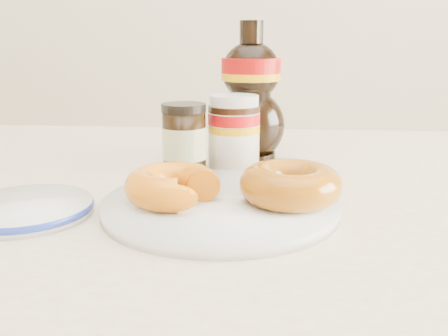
# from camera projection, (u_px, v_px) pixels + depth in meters

# --- Properties ---
(dining_table) EXTENTS (1.40, 0.90, 0.75)m
(dining_table) POSITION_uv_depth(u_px,v_px,m) (229.00, 256.00, 0.62)
(dining_table) COLOR #F8DFBC
(dining_table) RESTS_ON ground
(plate) EXTENTS (0.26, 0.26, 0.01)m
(plate) POSITION_uv_depth(u_px,v_px,m) (220.00, 205.00, 0.54)
(plate) COLOR white
(plate) RESTS_ON dining_table
(donut_bitten) EXTENTS (0.11, 0.11, 0.04)m
(donut_bitten) POSITION_uv_depth(u_px,v_px,m) (173.00, 186.00, 0.53)
(donut_bitten) COLOR orange
(donut_bitten) RESTS_ON plate
(donut_whole) EXTENTS (0.12, 0.12, 0.04)m
(donut_whole) POSITION_uv_depth(u_px,v_px,m) (290.00, 184.00, 0.53)
(donut_whole) COLOR #974D09
(donut_whole) RESTS_ON plate
(nutella_jar) EXTENTS (0.07, 0.07, 0.10)m
(nutella_jar) POSITION_uv_depth(u_px,v_px,m) (234.00, 129.00, 0.71)
(nutella_jar) COLOR white
(nutella_jar) RESTS_ON dining_table
(syrup_bottle) EXTENTS (0.12, 0.11, 0.21)m
(syrup_bottle) POSITION_uv_depth(u_px,v_px,m) (251.00, 91.00, 0.76)
(syrup_bottle) COLOR black
(syrup_bottle) RESTS_ON dining_table
(dark_jar) EXTENTS (0.06, 0.06, 0.10)m
(dark_jar) POSITION_uv_depth(u_px,v_px,m) (184.00, 140.00, 0.68)
(dark_jar) COLOR black
(dark_jar) RESTS_ON dining_table
(blue_rim_saucer) EXTENTS (0.14, 0.14, 0.01)m
(blue_rim_saucer) POSITION_uv_depth(u_px,v_px,m) (25.00, 208.00, 0.53)
(blue_rim_saucer) COLOR white
(blue_rim_saucer) RESTS_ON dining_table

